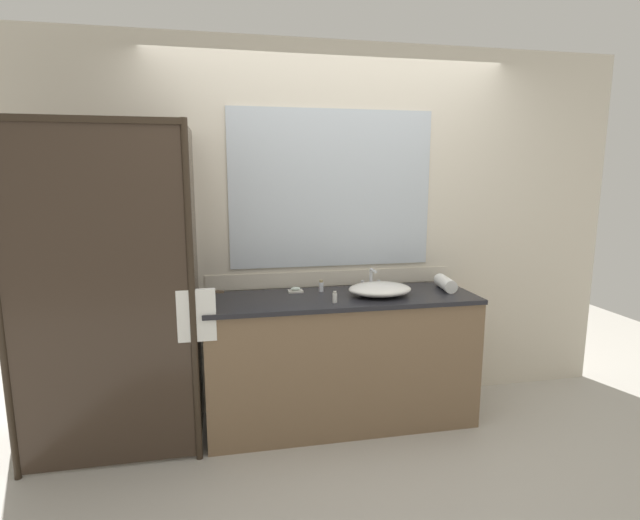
% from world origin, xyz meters
% --- Properties ---
extents(ground_plane, '(8.00, 8.00, 0.00)m').
position_xyz_m(ground_plane, '(0.00, 0.00, 0.00)').
color(ground_plane, '#B7B2A8').
extents(wall_back_with_mirror, '(4.40, 0.06, 2.60)m').
position_xyz_m(wall_back_with_mirror, '(0.00, 0.34, 1.31)').
color(wall_back_with_mirror, beige).
rests_on(wall_back_with_mirror, ground_plane).
extents(vanity_cabinet, '(1.80, 0.58, 0.90)m').
position_xyz_m(vanity_cabinet, '(0.00, 0.01, 0.45)').
color(vanity_cabinet, brown).
rests_on(vanity_cabinet, ground_plane).
extents(shower_enclosure, '(1.20, 0.59, 2.00)m').
position_xyz_m(shower_enclosure, '(-1.28, -0.19, 1.02)').
color(shower_enclosure, '#2D2319').
rests_on(shower_enclosure, ground_plane).
extents(sink_basin, '(0.43, 0.33, 0.08)m').
position_xyz_m(sink_basin, '(0.25, -0.03, 0.94)').
color(sink_basin, white).
rests_on(sink_basin, vanity_cabinet).
extents(faucet, '(0.17, 0.13, 0.15)m').
position_xyz_m(faucet, '(0.25, 0.17, 0.95)').
color(faucet, silver).
rests_on(faucet, vanity_cabinet).
extents(soap_dish, '(0.10, 0.07, 0.04)m').
position_xyz_m(soap_dish, '(-0.29, 0.17, 0.91)').
color(soap_dish, silver).
rests_on(soap_dish, vanity_cabinet).
extents(amenity_bottle_body_wash, '(0.03, 0.03, 0.08)m').
position_xyz_m(amenity_bottle_body_wash, '(-0.11, 0.15, 0.94)').
color(amenity_bottle_body_wash, silver).
rests_on(amenity_bottle_body_wash, vanity_cabinet).
extents(amenity_bottle_conditioner, '(0.03, 0.03, 0.07)m').
position_xyz_m(amenity_bottle_conditioner, '(-0.08, -0.15, 0.93)').
color(amenity_bottle_conditioner, white).
rests_on(amenity_bottle_conditioner, vanity_cabinet).
extents(rolled_towel_near_edge, '(0.12, 0.27, 0.09)m').
position_xyz_m(rolled_towel_near_edge, '(0.76, 0.04, 0.95)').
color(rolled_towel_near_edge, white).
rests_on(rolled_towel_near_edge, vanity_cabinet).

